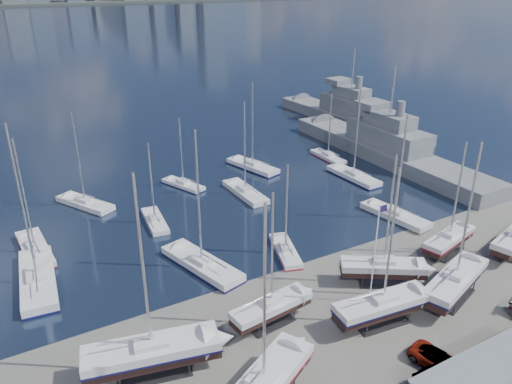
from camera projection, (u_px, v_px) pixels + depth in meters
ground at (360, 310)px, 49.41m from camera, size 1400.00×1400.00×0.00m
water at (15, 29)px, 295.85m from camera, size 1400.00×600.00×0.40m
sailboat_cradle_0 at (152, 352)px, 40.86m from camera, size 11.65×5.51×17.99m
sailboat_cradle_2 at (271, 307)px, 46.70m from camera, size 8.48×3.22×13.69m
sailboat_cradle_3 at (383, 305)px, 46.81m from camera, size 10.04×3.77×15.86m
sailboat_cradle_4 at (383, 267)px, 52.89m from camera, size 8.87×6.92×14.68m
sailboat_cradle_5 at (455, 281)px, 50.42m from camera, size 10.81×6.04×16.79m
sailboat_cradle_6 at (449, 239)px, 58.61m from camera, size 8.80×4.28×13.88m
sailboat_moored_0 at (38, 281)px, 53.44m from camera, size 4.68×12.78×18.69m
sailboat_moored_1 at (35, 250)px, 59.43m from camera, size 3.38×10.14×14.94m
sailboat_moored_2 at (85, 204)px, 71.23m from camera, size 6.82×9.62×14.33m
sailboat_moored_3 at (202, 266)px, 56.33m from camera, size 6.00×11.81×17.01m
sailboat_moored_4 at (155, 221)px, 66.31m from camera, size 3.09×8.00×11.78m
sailboat_moored_5 at (183, 185)px, 77.64m from camera, size 4.89×7.98×11.56m
sailboat_moored_6 at (285, 251)px, 59.23m from camera, size 4.51×8.16×11.76m
sailboat_moored_7 at (245, 193)px, 74.78m from camera, size 2.82×9.89×14.91m
sailboat_moored_8 at (253, 167)px, 84.81m from camera, size 5.45×10.68×15.38m
sailboat_moored_9 at (395, 216)px, 67.72m from camera, size 4.21×10.32×15.13m
sailboat_moored_10 at (353, 177)px, 80.68m from camera, size 3.37×10.42×15.39m
sailboat_moored_11 at (328, 157)px, 89.30m from camera, size 2.45×8.25×12.27m
naval_ship_east at (386, 150)px, 88.70m from camera, size 7.27×44.99×18.05m
naval_ship_west at (349, 117)px, 109.21m from camera, size 8.91×41.67×17.72m
car_b at (443, 378)px, 40.13m from camera, size 5.05×2.65×1.58m
car_c at (440, 361)px, 41.89m from camera, size 3.47×5.65×1.46m
flagpole at (376, 248)px, 48.22m from camera, size 0.97×0.12×10.95m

